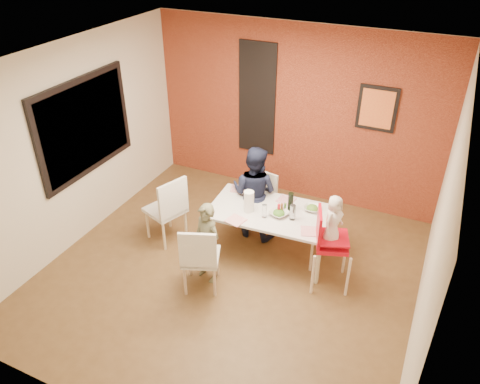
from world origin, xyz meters
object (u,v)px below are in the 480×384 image
at_px(high_chair, 328,241).
at_px(wine_bottle, 291,202).
at_px(child_far, 254,192).
at_px(paper_towel_roll, 249,201).
at_px(chair_left, 169,207).
at_px(child_near, 207,243).
at_px(toddler, 333,220).
at_px(chair_far, 261,197).
at_px(chair_near, 200,256).
at_px(dining_table, 272,215).

bearing_deg(high_chair, wine_bottle, 38.68).
bearing_deg(child_far, paper_towel_roll, 107.58).
bearing_deg(child_far, chair_left, 36.82).
bearing_deg(chair_left, child_near, 81.51).
relative_size(child_near, child_far, 0.79).
relative_size(child_near, toddler, 1.70).
distance_m(chair_far, paper_towel_roll, 0.75).
distance_m(chair_near, chair_far, 1.59).
bearing_deg(chair_near, paper_towel_roll, -124.99).
relative_size(chair_left, wine_bottle, 3.79).
relative_size(chair_near, child_far, 0.69).
bearing_deg(wine_bottle, chair_near, -121.42).
bearing_deg(high_chair, chair_left, 72.45).
xyz_separation_m(chair_near, toddler, (1.35, 0.78, 0.42)).
xyz_separation_m(dining_table, chair_far, (-0.37, 0.54, -0.14)).
bearing_deg(chair_left, dining_table, 124.58).
xyz_separation_m(high_chair, paper_towel_roll, (-1.10, 0.15, 0.18)).
height_order(child_far, wine_bottle, child_far).
height_order(chair_near, high_chair, high_chair).
height_order(chair_left, child_near, child_near).
xyz_separation_m(dining_table, paper_towel_roll, (-0.27, -0.13, 0.21)).
height_order(dining_table, child_near, child_near).
height_order(dining_table, paper_towel_roll, paper_towel_roll).
xyz_separation_m(wine_bottle, paper_towel_roll, (-0.48, -0.23, 0.01)).
relative_size(wine_bottle, paper_towel_roll, 0.90).
height_order(child_near, toddler, toddler).
height_order(chair_near, chair_left, chair_left).
bearing_deg(paper_towel_roll, child_far, 104.44).
bearing_deg(chair_left, chair_near, 71.45).
xyz_separation_m(chair_left, paper_towel_roll, (1.09, 0.22, 0.25)).
height_order(chair_far, wine_bottle, wine_bottle).
bearing_deg(paper_towel_roll, wine_bottle, 25.73).
xyz_separation_m(child_far, wine_bottle, (0.59, -0.20, 0.12)).
xyz_separation_m(chair_left, wine_bottle, (1.57, 0.45, 0.24)).
bearing_deg(chair_left, toddler, 112.38).
height_order(chair_left, toddler, toddler).
relative_size(chair_left, paper_towel_roll, 3.43).
distance_m(child_far, toddler, 1.39).
relative_size(chair_far, wine_bottle, 3.20).
bearing_deg(paper_towel_roll, dining_table, 24.97).
bearing_deg(chair_near, chair_far, -115.98).
distance_m(chair_near, toddler, 1.61).
bearing_deg(chair_far, child_near, -85.35).
relative_size(dining_table, wine_bottle, 6.27).
relative_size(toddler, wine_bottle, 2.41).
relative_size(chair_near, chair_far, 1.11).
height_order(high_chair, toddler, toddler).
distance_m(dining_table, chair_near, 1.16).
distance_m(dining_table, chair_far, 0.66).
bearing_deg(toddler, chair_near, 138.19).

